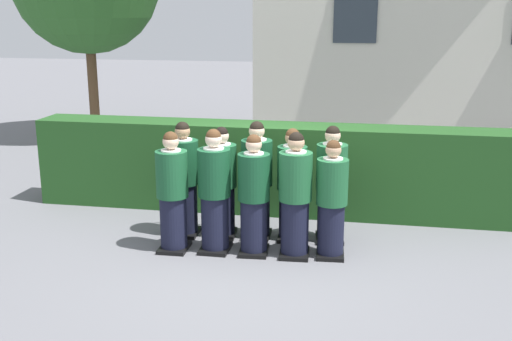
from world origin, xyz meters
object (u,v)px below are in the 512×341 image
Objects in this scene: student_front_row_3 at (295,198)px; student_rear_row_2 at (257,183)px; student_rear_row_1 at (222,185)px; student_front_row_1 at (214,194)px; student_rear_row_4 at (331,187)px; student_rear_row_3 at (292,187)px; student_front_row_2 at (254,198)px; student_front_row_4 at (332,202)px; student_rear_row_0 at (184,182)px; student_front_row_0 at (173,195)px.

student_rear_row_2 reaches higher than student_front_row_3.
student_rear_row_1 is 0.95× the size of student_rear_row_2.
student_front_row_1 reaches higher than student_front_row_3.
student_front_row_3 reaches higher than student_rear_row_4.
student_rear_row_2 is 1.05× the size of student_rear_row_3.
student_rear_row_1 is at bearing 153.66° from student_front_row_3.
student_front_row_3 is at bearing 1.94° from student_front_row_2.
student_front_row_4 is at bearing 7.56° from student_front_row_3.
student_front_row_2 reaches higher than student_rear_row_3.
student_front_row_3 is 1.01× the size of student_rear_row_0.
student_front_row_2 is at bearing -45.18° from student_rear_row_1.
student_front_row_2 is 0.97× the size of student_front_row_3.
student_front_row_3 is at bearing -172.44° from student_front_row_4.
student_front_row_1 reaches higher than student_rear_row_4.
student_front_row_3 is 1.06× the size of student_front_row_4.
student_front_row_4 is 0.98× the size of student_rear_row_1.
student_front_row_0 is at bearing -175.50° from student_front_row_4.
student_front_row_1 is 0.76m from student_rear_row_2.
student_front_row_4 is (1.53, 0.09, -0.05)m from student_front_row_1.
student_rear_row_4 is (0.96, 0.65, 0.01)m from student_front_row_2.
student_rear_row_0 is (-2.10, 0.43, 0.04)m from student_front_row_4.
student_front_row_1 is 1.02× the size of student_rear_row_4.
student_rear_row_0 is at bearing -174.90° from student_rear_row_2.
student_rear_row_4 is (1.48, 0.66, -0.01)m from student_front_row_1.
student_front_row_0 is 1.03× the size of student_rear_row_1.
student_front_row_4 is at bearing -26.01° from student_rear_row_2.
student_rear_row_3 is (-0.58, 0.53, 0.01)m from student_front_row_4.
student_front_row_3 reaches higher than student_front_row_4.
student_rear_row_3 is 0.54m from student_rear_row_4.
student_front_row_1 is 1.62m from student_rear_row_4.
student_front_row_0 is 2.16m from student_rear_row_4.
student_rear_row_0 reaches higher than student_front_row_0.
student_rear_row_0 reaches higher than student_rear_row_3.
student_front_row_2 is 0.98× the size of student_rear_row_0.
student_rear_row_0 is 1.04× the size of student_rear_row_3.
student_front_row_0 reaches higher than student_front_row_2.
student_rear_row_0 is at bearing 137.85° from student_front_row_1.
student_front_row_0 is at bearing -87.60° from student_rear_row_0.
student_rear_row_0 is (-1.64, 0.49, -0.00)m from student_front_row_3.
student_front_row_3 is 0.99× the size of student_rear_row_2.
student_front_row_4 is 0.79m from student_rear_row_3.
student_front_row_0 reaches higher than student_rear_row_1.
student_rear_row_4 is (-0.05, 0.57, 0.04)m from student_front_row_4.
student_rear_row_4 is at bearing 19.95° from student_front_row_0.
student_front_row_1 is 0.52m from student_front_row_2.
student_front_row_1 is (0.55, 0.08, 0.02)m from student_front_row_0.
student_front_row_3 is at bearing -16.82° from student_rear_row_0.
student_rear_row_1 reaches higher than student_front_row_4.
student_rear_row_0 reaches higher than student_rear_row_1.
student_front_row_4 is at bearing -42.16° from student_rear_row_3.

